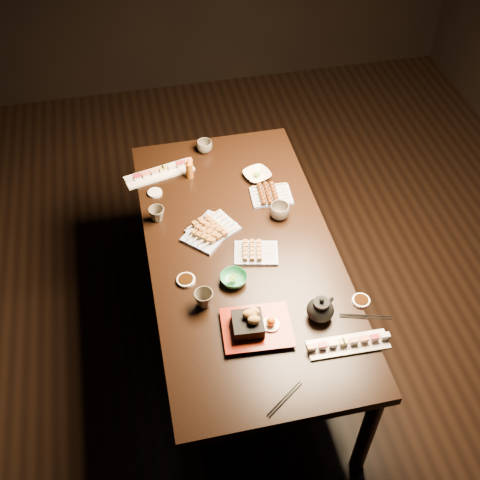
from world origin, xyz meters
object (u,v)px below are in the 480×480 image
Objects in this scene: yakitori_plate_left at (213,227)px; teacup_mid_right at (280,211)px; yakitori_plate_center at (209,229)px; condiment_bottle at (189,168)px; sushi_platter_far at (159,171)px; tempura_tray at (257,323)px; teacup_far_right at (204,147)px; yakitori_plate_right at (256,250)px; teacup_far_left at (157,214)px; dining_table at (242,298)px; teapot at (321,308)px; edamame_bowl_cream at (257,175)px; sushi_platter_near at (348,343)px; edamame_bowl_green at (234,279)px; teacup_near_left at (204,299)px.

yakitori_plate_left is 2.28× the size of teacup_mid_right.
yakitori_plate_center is 0.44m from condiment_bottle.
condiment_bottle is (0.16, -0.06, 0.04)m from sushi_platter_far.
tempura_tray is 3.38× the size of teacup_far_right.
sushi_platter_far is at bearing 132.14° from yakitori_plate_right.
teacup_far_right is 0.70× the size of condiment_bottle.
teacup_far_left is at bearing -123.85° from teacup_far_right.
condiment_bottle is at bearing 69.33° from yakitori_plate_left.
teacup_far_left is 0.36m from condiment_bottle.
dining_table is 0.82m from sushi_platter_far.
yakitori_plate_center is 1.72× the size of teapot.
edamame_bowl_cream is at bearing 21.19° from yakitori_plate_left.
yakitori_plate_center is 2.80× the size of teacup_far_right.
dining_table is at bearing 89.78° from tempura_tray.
teacup_mid_right is 1.26× the size of teacup_far_left.
teacup_far_left is 0.91× the size of teacup_far_right.
teacup_far_left reaches higher than sushi_platter_near.
yakitori_plate_right is at bearing 81.53° from tempura_tray.
tempura_tray is (-0.23, -0.97, 0.04)m from edamame_bowl_cream.
yakitori_plate_center is 1.19× the size of yakitori_plate_right.
teacup_mid_right reaches higher than sushi_platter_far.
condiment_bottle reaches higher than teacup_mid_right.
edamame_bowl_cream is (0.27, 0.68, -0.00)m from edamame_bowl_green.
yakitori_plate_right is 0.90× the size of yakitori_plate_left.
teacup_far_left is at bearing 124.74° from yakitori_plate_left.
tempura_tray is 1.25m from teacup_far_right.
teacup_near_left is at bearing -94.71° from condiment_bottle.
teacup_near_left is at bearing -148.19° from yakitori_plate_center.
yakitori_plate_center reaches higher than yakitori_plate_right.
condiment_bottle is at bearing 134.63° from teacup_mid_right.
teacup_far_left is (-0.24, 0.15, 0.01)m from yakitori_plate_center.
teacup_near_left reaches higher than teacup_mid_right.
teacup_near_left is (-0.56, 0.34, 0.02)m from sushi_platter_near.
sushi_platter_far is at bearing 86.19° from yakitori_plate_left.
teapot reaches higher than sushi_platter_far.
teacup_far_right is (-0.05, 0.78, 0.41)m from dining_table.
teacup_mid_right is (0.56, -0.46, 0.02)m from sushi_platter_far.
yakitori_plate_center is 0.49m from edamame_bowl_cream.
condiment_bottle is (0.07, 0.87, 0.02)m from teacup_near_left.
teacup_far_right is (0.09, 0.64, 0.00)m from yakitori_plate_center.
dining_table is at bearing -91.94° from yakitori_plate_center.
teacup_far_right reaches higher than yakitori_plate_right.
yakitori_plate_right is (0.38, -0.68, 0.00)m from sushi_platter_far.
sushi_platter_far is at bearing 160.91° from condiment_bottle.
teapot is (0.33, -0.27, 0.04)m from edamame_bowl_green.
tempura_tray is at bearing 90.93° from sushi_platter_far.
yakitori_plate_right is 1.45× the size of teapot.
condiment_bottle reaches higher than edamame_bowl_green.
teacup_near_left reaches higher than sushi_platter_near.
sushi_platter_near is at bearing -53.40° from yakitori_plate_right.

